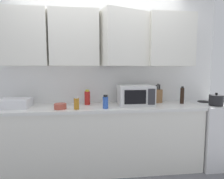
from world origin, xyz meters
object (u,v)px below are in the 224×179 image
at_px(kettle, 216,100).
at_px(bowl_ceramic_small, 60,106).
at_px(dish_rack, 15,103).
at_px(bottle_red_sauce, 87,98).
at_px(stove_range, 218,133).
at_px(bottle_soy_dark, 182,95).
at_px(microwave, 136,95).
at_px(knife_block, 157,96).
at_px(bottle_blue_cleaner, 105,102).
at_px(bottle_amber_vinegar, 76,103).

bearing_deg(kettle, bowl_ceramic_small, 179.65).
height_order(kettle, bowl_ceramic_small, kettle).
relative_size(dish_rack, bottle_red_sauce, 1.77).
xyz_separation_m(kettle, bottle_red_sauce, (-1.79, 0.28, 0.02)).
xyz_separation_m(stove_range, bottle_soy_dark, (-0.57, 0.06, 0.57)).
relative_size(stove_range, bottle_soy_dark, 3.59).
distance_m(microwave, knife_block, 0.42).
bearing_deg(bottle_red_sauce, dish_rack, -172.82).
relative_size(bottle_soy_dark, bowl_ceramic_small, 1.63).
bearing_deg(bowl_ceramic_small, bottle_soy_dark, 6.04).
bearing_deg(bowl_ceramic_small, knife_block, 12.88).
bearing_deg(microwave, bottle_red_sauce, 170.63).
relative_size(bottle_red_sauce, bottle_soy_dark, 0.84).
distance_m(microwave, bottle_red_sauce, 0.69).
relative_size(bottle_blue_cleaner, bottle_soy_dark, 0.70).
bearing_deg(bottle_soy_dark, stove_range, -5.56).
height_order(microwave, bowl_ceramic_small, microwave).
height_order(microwave, bottle_blue_cleaner, microwave).
bearing_deg(bottle_red_sauce, microwave, -9.37).
bearing_deg(knife_block, dish_rack, -175.07).
bearing_deg(bottle_blue_cleaner, stove_range, 5.49).
distance_m(bottle_red_sauce, bowl_ceramic_small, 0.44).
distance_m(kettle, bottle_soy_dark, 0.45).
relative_size(kettle, knife_block, 0.66).
relative_size(dish_rack, knife_block, 1.32).
distance_m(stove_range, microwave, 1.41).
xyz_separation_m(stove_range, bowl_ceramic_small, (-2.29, -0.13, 0.48)).
height_order(dish_rack, bottle_amber_vinegar, bottle_amber_vinegar).
bearing_deg(bottle_blue_cleaner, bottle_amber_vinegar, -177.97).
xyz_separation_m(bottle_red_sauce, bowl_ceramic_small, (-0.34, -0.27, -0.07)).
bearing_deg(bottle_blue_cleaner, knife_block, 23.48).
bearing_deg(bowl_ceramic_small, microwave, 8.60).
height_order(stove_range, microwave, microwave).
xyz_separation_m(bottle_blue_cleaner, bowl_ceramic_small, (-0.57, 0.04, -0.05)).
height_order(kettle, microwave, microwave).
bearing_deg(stove_range, microwave, 178.80).
height_order(bottle_red_sauce, bottle_amber_vinegar, bottle_red_sauce).
distance_m(microwave, dish_rack, 1.62).
xyz_separation_m(dish_rack, knife_block, (2.00, 0.17, 0.04)).
distance_m(dish_rack, bottle_soy_dark, 2.33).
height_order(knife_block, bottle_blue_cleaner, knife_block).
relative_size(bottle_amber_vinegar, bowl_ceramic_small, 1.03).
bearing_deg(bottle_blue_cleaner, bottle_red_sauce, 127.89).
xyz_separation_m(dish_rack, bowl_ceramic_small, (0.61, -0.15, -0.03)).
xyz_separation_m(bottle_red_sauce, bottle_blue_cleaner, (0.24, -0.30, -0.02)).
bearing_deg(dish_rack, bottle_blue_cleaner, -8.92).
relative_size(knife_block, bottle_red_sauce, 1.34).
xyz_separation_m(knife_block, bowl_ceramic_small, (-1.40, -0.32, -0.07)).
distance_m(dish_rack, bottle_amber_vinegar, 0.84).
bearing_deg(bottle_soy_dark, knife_block, 157.06).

